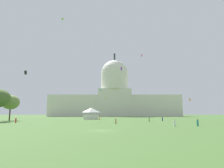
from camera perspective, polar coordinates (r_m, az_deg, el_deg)
ground_plane at (r=36.55m, az=-3.34°, el=-13.34°), size 800.00×800.00×0.00m
capitol_building at (r=197.50m, az=0.64°, el=-3.71°), size 127.78×27.36×64.46m
event_tent at (r=104.37m, az=-6.23°, el=-8.44°), size 7.81×6.58×6.01m
tree_west_far at (r=96.12m, az=-27.44°, el=-4.70°), size 9.50×9.57×11.00m
person_orange_front_left at (r=96.06m, az=-3.73°, el=-9.84°), size 0.50×0.50×1.75m
person_navy_front_right at (r=83.47m, az=14.29°, el=-9.82°), size 0.49×0.49×1.72m
person_olive_mid_right at (r=75.84m, az=10.60°, el=-10.16°), size 0.47×0.47×1.53m
person_teal_near_tent at (r=52.97m, az=23.45°, el=-10.29°), size 0.56×0.56×1.75m
person_tan_aisle_center at (r=59.70m, az=0.97°, el=-10.75°), size 0.55×0.55×1.67m
person_red_front_center at (r=72.61m, az=-26.25°, el=-9.46°), size 0.59×0.59×1.72m
person_white_mid_left at (r=49.85m, az=17.57°, el=-10.77°), size 0.51×0.51×1.73m
person_white_edge_west at (r=91.01m, az=-7.71°, el=-9.84°), size 0.45×0.45×1.78m
kite_pink_mid at (r=106.67m, az=8.50°, el=8.25°), size 0.91×0.69×1.52m
kite_cyan_mid at (r=165.34m, az=-3.39°, el=-1.76°), size 1.27×1.27×2.70m
kite_yellow_mid at (r=142.51m, az=-6.19°, el=1.56°), size 0.88×1.77×0.14m
kite_orange_low at (r=90.00m, az=21.54°, el=-4.24°), size 0.69×0.27×1.25m
kite_gold_low at (r=168.66m, az=-2.09°, el=-4.15°), size 0.75×0.87×3.83m
kite_black_low at (r=75.37m, az=-23.90°, el=3.07°), size 0.95×0.27×1.47m
kite_lime_high at (r=125.29m, az=-14.28°, el=17.82°), size 1.09×1.02×4.49m
kite_violet_mid at (r=76.39m, az=2.63°, el=4.37°), size 0.69×0.82×3.00m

